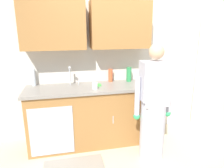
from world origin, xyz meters
The scene contains 13 objects.
ground_plane centered at (0.00, 0.00, 0.00)m, with size 9.00×9.00×0.00m, color beige.
kitchen_wall_with_uppers centered at (-0.14, 0.99, 1.48)m, with size 4.80×0.44×2.70m.
closet_door_panel centered at (1.45, 0.40, 1.05)m, with size 1.10×0.04×2.10m, color silver.
counter_cabinet centered at (-0.55, 0.70, 0.45)m, with size 1.90×0.62×0.90m.
countertop centered at (-0.55, 0.70, 0.92)m, with size 1.96×0.66×0.04m, color gray.
sink centered at (-0.81, 0.71, 0.93)m, with size 0.50×0.36×0.35m.
person_at_sink centered at (0.22, 0.08, 0.69)m, with size 0.55×0.34×1.62m.
bottle_water_tall centered at (0.12, 0.87, 1.06)m, with size 0.08×0.08×0.24m, color #2D8C4C.
bottle_dish_liquid centered at (-1.40, 0.94, 1.07)m, with size 0.06×0.06×0.26m, color silver.
bottle_cleaner_spray centered at (-0.19, 0.92, 1.05)m, with size 0.07×0.07×0.21m, color #E05933.
cup_by_sink centered at (-0.50, 0.54, 0.99)m, with size 0.08×0.08×0.10m, color white.
knife_on_counter centered at (0.27, 0.53, 0.94)m, with size 0.24×0.02×0.01m, color silver.
sponge centered at (-0.44, 0.70, 0.96)m, with size 0.11×0.07×0.03m, color #4CBF4C.
Camera 1 is at (-0.91, -2.36, 1.82)m, focal length 33.30 mm.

